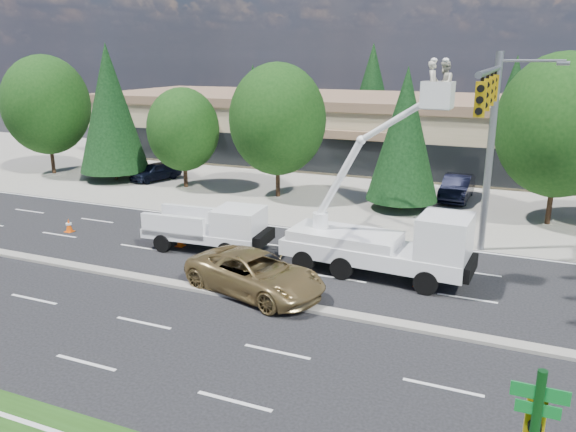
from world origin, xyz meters
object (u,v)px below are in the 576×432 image
at_px(signal_mast, 491,126).
at_px(utility_pickup, 212,232).
at_px(bucket_truck, 391,234).
at_px(minivan, 255,273).

relative_size(signal_mast, utility_pickup, 1.77).
xyz_separation_m(utility_pickup, bucket_truck, (8.36, -0.07, 0.96)).
bearing_deg(minivan, signal_mast, -34.19).
distance_m(signal_mast, utility_pickup, 13.02).
distance_m(signal_mast, minivan, 11.29).
bearing_deg(bucket_truck, utility_pickup, -176.86).
bearing_deg(utility_pickup, bucket_truck, -4.00).
xyz_separation_m(signal_mast, bucket_truck, (-3.25, -2.89, -4.21)).
xyz_separation_m(signal_mast, minivan, (-7.63, -6.44, -5.26)).
height_order(bucket_truck, minivan, bucket_truck).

